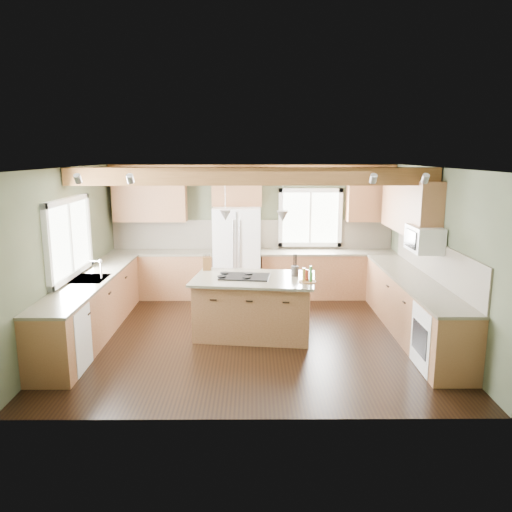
{
  "coord_description": "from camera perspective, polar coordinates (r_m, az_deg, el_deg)",
  "views": [
    {
      "loc": [
        0.01,
        -7.39,
        2.81
      ],
      "look_at": [
        0.06,
        0.3,
        1.22
      ],
      "focal_mm": 35.0,
      "sensor_mm": 36.0,
      "label": 1
    }
  ],
  "objects": [
    {
      "name": "upper_cab_right",
      "position": [
        8.74,
        17.14,
        5.52
      ],
      "size": [
        0.35,
        2.2,
        0.9
      ],
      "primitive_type": "cube",
      "color": "brown",
      "rests_on": "wall_right"
    },
    {
      "name": "sink",
      "position": [
        8.08,
        -18.46,
        -2.55
      ],
      "size": [
        0.5,
        0.65,
        0.03
      ],
      "primitive_type": "cube",
      "color": "#262628",
      "rests_on": "counter_left"
    },
    {
      "name": "soffit_trim",
      "position": [
        9.8,
        -0.42,
        10.11
      ],
      "size": [
        5.55,
        0.2,
        0.1
      ],
      "primitive_type": "cube",
      "color": "brown",
      "rests_on": "ceiling"
    },
    {
      "name": "ceiling_beam",
      "position": [
        7.5,
        -0.44,
        9.09
      ],
      "size": [
        5.55,
        0.26,
        0.26
      ],
      "primitive_type": "cube",
      "color": "brown",
      "rests_on": "ceiling"
    },
    {
      "name": "bottle_tray",
      "position": [
        7.46,
        5.92,
        -2.11
      ],
      "size": [
        0.27,
        0.27,
        0.24
      ],
      "primitive_type": null,
      "rotation": [
        0.0,
        0.0,
        0.03
      ],
      "color": "brown",
      "rests_on": "island_top"
    },
    {
      "name": "microwave",
      "position": [
        7.88,
        18.69,
        1.87
      ],
      "size": [
        0.4,
        0.7,
        0.38
      ],
      "primitive_type": "cube",
      "color": "white",
      "rests_on": "wall_right"
    },
    {
      "name": "counter_left",
      "position": [
        8.08,
        -18.45,
        -2.59
      ],
      "size": [
        0.64,
        3.74,
        0.04
      ],
      "primitive_type": "cube",
      "color": "#474134",
      "rests_on": "base_cab_left"
    },
    {
      "name": "upper_cab_over_fridge",
      "position": [
        9.75,
        -2.19,
        7.79
      ],
      "size": [
        0.96,
        0.35,
        0.7
      ],
      "primitive_type": "cube",
      "color": "brown",
      "rests_on": "wall_back"
    },
    {
      "name": "oven",
      "position": [
        7.04,
        20.55,
        -8.85
      ],
      "size": [
        0.6,
        0.72,
        0.84
      ],
      "primitive_type": "cube",
      "color": "white",
      "rests_on": "floor"
    },
    {
      "name": "counter_right",
      "position": [
        8.08,
        17.63,
        -2.55
      ],
      "size": [
        0.64,
        3.74,
        0.04
      ],
      "primitive_type": "cube",
      "color": "#474134",
      "rests_on": "base_cab_right"
    },
    {
      "name": "base_cab_right",
      "position": [
        8.2,
        17.43,
        -5.67
      ],
      "size": [
        0.6,
        3.7,
        0.88
      ],
      "primitive_type": "cube",
      "color": "brown",
      "rests_on": "floor"
    },
    {
      "name": "island_top",
      "position": [
        7.73,
        -0.24,
        -2.61
      ],
      "size": [
        1.99,
        1.41,
        0.04
      ],
      "primitive_type": "cube",
      "rotation": [
        0.0,
        0.0,
        -0.13
      ],
      "color": "#474134",
      "rests_on": "island"
    },
    {
      "name": "refrigerator",
      "position": [
        9.71,
        -2.18,
        0.33
      ],
      "size": [
        0.9,
        0.74,
        1.8
      ],
      "primitive_type": "cube",
      "color": "white",
      "rests_on": "floor"
    },
    {
      "name": "wall_left",
      "position": [
        8.05,
        -20.77,
        0.11
      ],
      "size": [
        0.0,
        5.0,
        5.0
      ],
      "primitive_type": "plane",
      "rotation": [
        1.57,
        0.0,
        1.57
      ],
      "color": "#3D4531",
      "rests_on": "ground"
    },
    {
      "name": "window_back",
      "position": [
        10.02,
        6.2,
        4.39
      ],
      "size": [
        1.1,
        0.04,
        1.0
      ],
      "primitive_type": "cube",
      "color": "white",
      "rests_on": "wall_back"
    },
    {
      "name": "upper_cab_back_corner",
      "position": [
        10.02,
        12.94,
        6.47
      ],
      "size": [
        0.9,
        0.35,
        0.9
      ],
      "primitive_type": "cube",
      "color": "brown",
      "rests_on": "wall_back"
    },
    {
      "name": "counter_back_right",
      "position": [
        9.89,
        8.26,
        0.43
      ],
      "size": [
        2.66,
        0.64,
        0.04
      ],
      "primitive_type": "cube",
      "color": "#474134",
      "rests_on": "base_cab_back_right"
    },
    {
      "name": "floor",
      "position": [
        7.91,
        -0.41,
        -9.12
      ],
      "size": [
        5.6,
        5.6,
        0.0
      ],
      "primitive_type": "plane",
      "color": "black",
      "rests_on": "ground"
    },
    {
      "name": "faucet",
      "position": [
        8.0,
        -17.3,
        -1.56
      ],
      "size": [
        0.02,
        0.02,
        0.28
      ],
      "primitive_type": "cylinder",
      "color": "#B2B2B7",
      "rests_on": "sink"
    },
    {
      "name": "base_cab_back_right",
      "position": [
        9.99,
        8.18,
        -2.16
      ],
      "size": [
        2.62,
        0.6,
        0.88
      ],
      "primitive_type": "cube",
      "color": "brown",
      "rests_on": "floor"
    },
    {
      "name": "window_left",
      "position": [
        8.05,
        -20.65,
        1.93
      ],
      "size": [
        0.04,
        1.6,
        1.05
      ],
      "primitive_type": "cube",
      "color": "white",
      "rests_on": "wall_left"
    },
    {
      "name": "backsplash_back",
      "position": [
        10.01,
        -0.41,
        2.49
      ],
      "size": [
        5.58,
        0.03,
        0.58
      ],
      "primitive_type": "cube",
      "color": "brown",
      "rests_on": "wall_back"
    },
    {
      "name": "dishwasher",
      "position": [
        7.05,
        -21.39,
        -8.89
      ],
      "size": [
        0.6,
        0.6,
        0.84
      ],
      "primitive_type": "cube",
      "color": "white",
      "rests_on": "floor"
    },
    {
      "name": "utensil_crock",
      "position": [
        7.83,
        4.47,
        -1.72
      ],
      "size": [
        0.14,
        0.14,
        0.16
      ],
      "primitive_type": "cylinder",
      "rotation": [
        0.0,
        0.0,
        -0.25
      ],
      "color": "#473F39",
      "rests_on": "island_top"
    },
    {
      "name": "base_cab_left",
      "position": [
        8.21,
        -18.25,
        -5.71
      ],
      "size": [
        0.6,
        3.7,
        0.88
      ],
      "primitive_type": "cube",
      "color": "brown",
      "rests_on": "floor"
    },
    {
      "name": "island",
      "position": [
        7.86,
        -0.24,
        -5.86
      ],
      "size": [
        1.86,
        1.28,
        0.88
      ],
      "primitive_type": "cube",
      "rotation": [
        0.0,
        0.0,
        -0.13
      ],
      "color": "olive",
      "rests_on": "floor"
    },
    {
      "name": "knife_block",
      "position": [
        8.23,
        -5.64,
        -0.85
      ],
      "size": [
        0.14,
        0.12,
        0.22
      ],
      "primitive_type": "cube",
      "rotation": [
        0.0,
        0.0,
        0.12
      ],
      "color": "brown",
      "rests_on": "island_top"
    },
    {
      "name": "ceiling",
      "position": [
        7.4,
        -0.44,
        10.06
      ],
      "size": [
        5.6,
        5.6,
        0.0
      ],
      "primitive_type": "plane",
      "rotation": [
        3.14,
        0.0,
        0.0
      ],
      "color": "silver",
      "rests_on": "wall_back"
    },
    {
      "name": "pendant_left",
      "position": [
        7.62,
        -3.51,
        4.66
      ],
      "size": [
        0.18,
        0.18,
        0.16
      ],
      "primitive_type": "cone",
      "rotation": [
        3.14,
        0.0,
        0.0
      ],
      "color": "#B2B2B7",
      "rests_on": "ceiling"
    },
    {
      "name": "counter_back_left",
      "position": [
        9.95,
        -10.77,
        0.41
      ],
      "size": [
        2.06,
        0.64,
        0.04
      ],
      "primitive_type": "cube",
      "color": "#474134",
      "rests_on": "base_cab_back_left"
    },
    {
      "name": "upper_cab_back_left",
      "position": [
        9.96,
        -12.01,
        6.48
      ],
      "size": [
        1.4,
        0.35,
        0.9
      ],
      "primitive_type": "cube",
      "color": "brown",
      "rests_on": "wall_back"
    },
    {
      "name": "pendant_right",
      "position": [
        7.51,
        3.07,
        4.56
      ],
      "size": [
        0.18,
        0.18,
        0.16
      ],
      "primitive_type": "cone",
      "rotation": [
        3.14,
        0.0,
        0.0
      ],
      "color": "#B2B2B7",
      "rests_on": "ceiling"
    },
    {
      "name": "backsplash_right",
      "position": [
        8.1,
        19.68,
        -0.39
      ],
      "size": [
        0.03,
        3.7,
        0.58
      ],
      "primitive_type": "cube",
      "color": "brown",
      "rests_on": "wall_right"
    },
    {
      "name": "wall_back",
      "position": [
        10.01,
        -0.41,
        3.01
      ],
      "size": [
        5.6,
        0.0,
        5.6
      ],
      "primitive_type": "plane",
      "rotation": [
        1.57,
        0.0,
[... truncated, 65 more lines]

